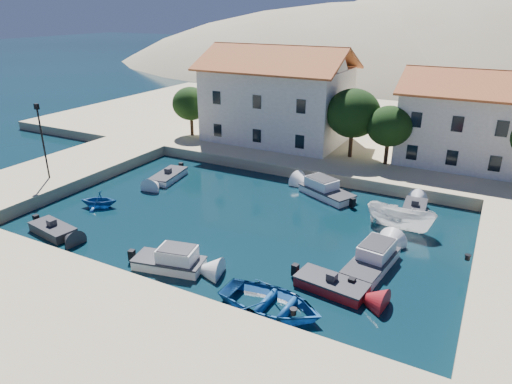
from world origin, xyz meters
TOP-DOWN VIEW (x-y plane):
  - ground at (0.00, 0.00)m, footprint 400.00×400.00m
  - quay_south at (0.00, -6.00)m, footprint 52.00×12.00m
  - quay_west at (-19.00, 10.00)m, footprint 8.00×20.00m
  - quay_north at (2.00, 38.00)m, footprint 80.00×36.00m
  - building_left at (-6.00, 28.00)m, footprint 14.70×9.45m
  - building_mid at (12.00, 29.00)m, footprint 10.50×8.40m
  - trees at (4.51, 25.46)m, footprint 37.30×5.30m
  - lamppost at (-17.50, 8.00)m, footprint 0.35×0.25m
  - bollards at (2.80, 3.87)m, footprint 29.36×9.56m
  - motorboat_grey_sw at (-10.45, 2.41)m, footprint 3.77×2.13m
  - cabin_cruiser_south at (-0.76, 2.62)m, footprint 4.44×2.60m
  - rowboat_south at (6.31, 1.85)m, footprint 5.57×4.04m
  - motorboat_red_se at (8.43, 4.98)m, footprint 4.06×2.18m
  - cabin_cruiser_east at (9.77, 8.16)m, footprint 2.49×4.96m
  - boat_east at (10.11, 14.24)m, footprint 4.94×2.30m
  - motorboat_white_ne at (10.54, 17.43)m, footprint 1.83×3.51m
  - rowboat_west at (-11.06, 7.17)m, footprint 3.51×3.33m
  - motorboat_white_west at (-10.15, 14.50)m, footprint 2.42×4.32m
  - cabin_cruiser_north at (3.68, 17.36)m, footprint 5.13×3.86m

SIDE VIEW (x-z plane):
  - ground at x=0.00m, z-range 0.00..0.00m
  - rowboat_south at x=6.31m, z-range -0.57..0.57m
  - boat_east at x=10.11m, z-range -0.92..0.92m
  - rowboat_west at x=-11.06m, z-range -0.73..0.73m
  - motorboat_white_west at x=-10.15m, z-range -0.33..0.92m
  - motorboat_red_se at x=8.43m, z-range -0.33..0.92m
  - motorboat_grey_sw at x=-10.45m, z-range -0.33..0.92m
  - motorboat_white_ne at x=10.54m, z-range -0.33..0.92m
  - cabin_cruiser_east at x=9.77m, z-range -0.32..1.28m
  - cabin_cruiser_north at x=3.68m, z-range -0.32..1.28m
  - cabin_cruiser_south at x=-0.76m, z-range -0.32..1.28m
  - quay_south at x=0.00m, z-range 0.00..1.00m
  - quay_west at x=-19.00m, z-range 0.00..1.00m
  - quay_north at x=2.00m, z-range 0.00..1.00m
  - bollards at x=2.80m, z-range 1.00..1.30m
  - lamppost at x=-17.50m, z-range 1.64..7.87m
  - trees at x=4.51m, z-range 1.61..8.06m
  - building_mid at x=12.00m, z-range 1.07..9.37m
  - building_left at x=-6.00m, z-range 1.09..10.79m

